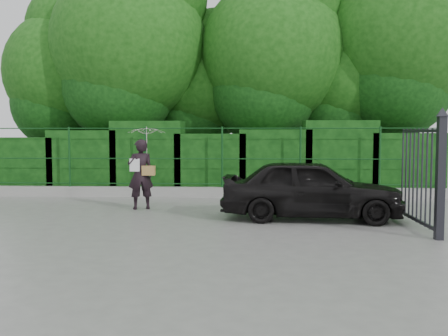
{
  "coord_description": "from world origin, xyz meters",
  "views": [
    {
      "loc": [
        1.21,
        -10.2,
        1.91
      ],
      "look_at": [
        0.62,
        1.3,
        1.1
      ],
      "focal_mm": 40.0,
      "sensor_mm": 36.0,
      "label": 1
    }
  ],
  "objects": [
    {
      "name": "gate",
      "position": [
        4.6,
        -0.72,
        1.19
      ],
      "size": [
        0.22,
        2.33,
        2.36
      ],
      "color": "#25252B",
      "rests_on": "ground"
    },
    {
      "name": "kerb",
      "position": [
        0.0,
        4.5,
        0.15
      ],
      "size": [
        14.0,
        0.25,
        0.3
      ],
      "primitive_type": "cube",
      "color": "#9E9E99",
      "rests_on": "ground"
    },
    {
      "name": "car",
      "position": [
        2.58,
        0.87,
        0.68
      ],
      "size": [
        4.08,
        1.9,
        1.35
      ],
      "primitive_type": "imported",
      "rotation": [
        0.0,
        0.0,
        1.49
      ],
      "color": "black",
      "rests_on": "ground"
    },
    {
      "name": "fence",
      "position": [
        0.22,
        4.5,
        1.2
      ],
      "size": [
        14.13,
        0.06,
        1.8
      ],
      "color": "#103F16",
      "rests_on": "kerb"
    },
    {
      "name": "hedge",
      "position": [
        0.11,
        5.5,
        1.02
      ],
      "size": [
        14.2,
        1.2,
        2.29
      ],
      "color": "black",
      "rests_on": "ground"
    },
    {
      "name": "woman",
      "position": [
        -1.42,
        2.13,
        1.34
      ],
      "size": [
        0.98,
        0.94,
        2.08
      ],
      "color": "black",
      "rests_on": "ground"
    },
    {
      "name": "trees",
      "position": [
        1.14,
        7.74,
        4.62
      ],
      "size": [
        17.1,
        6.15,
        8.08
      ],
      "color": "black",
      "rests_on": "ground"
    },
    {
      "name": "ground",
      "position": [
        0.0,
        0.0,
        0.0
      ],
      "size": [
        80.0,
        80.0,
        0.0
      ],
      "primitive_type": "plane",
      "color": "gray"
    }
  ]
}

